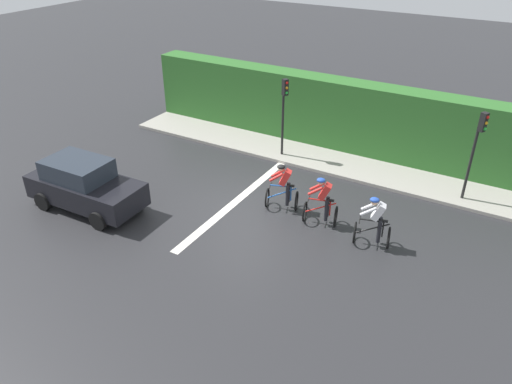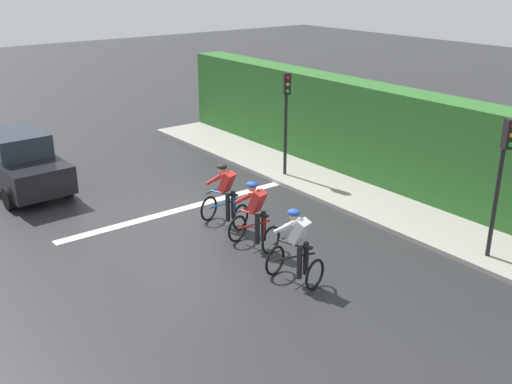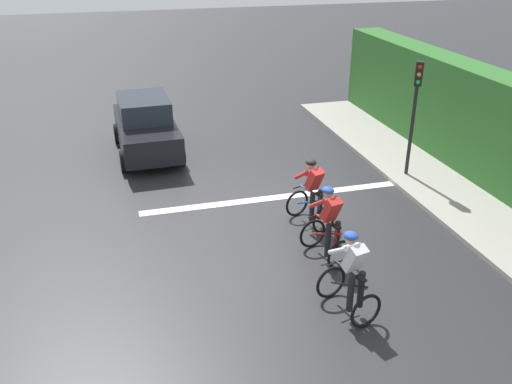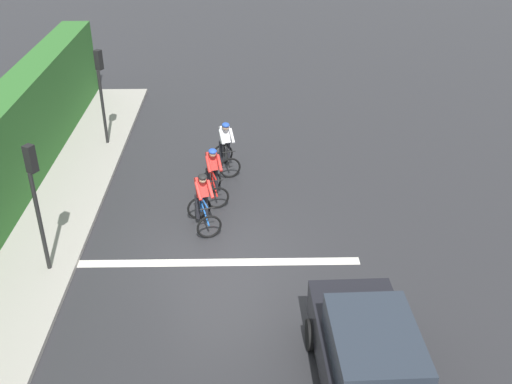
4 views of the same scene
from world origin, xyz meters
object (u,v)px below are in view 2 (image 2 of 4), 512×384
at_px(traffic_light_near_crossing, 286,109).
at_px(cyclist_lead, 296,248).
at_px(cyclist_mid, 225,197).
at_px(car_black, 20,162).
at_px(traffic_light_far_junction, 502,169).
at_px(cyclist_second, 255,217).

bearing_deg(traffic_light_near_crossing, cyclist_lead, 51.94).
xyz_separation_m(cyclist_mid, traffic_light_near_crossing, (-3.60, -1.88, 1.43)).
relative_size(cyclist_lead, cyclist_mid, 1.00).
bearing_deg(car_black, traffic_light_near_crossing, 150.09).
bearing_deg(traffic_light_far_junction, cyclist_mid, -55.81).
height_order(cyclist_second, cyclist_mid, same).
height_order(cyclist_second, traffic_light_near_crossing, traffic_light_near_crossing).
distance_m(cyclist_second, car_black, 8.04).
bearing_deg(cyclist_mid, traffic_light_near_crossing, -152.36).
bearing_deg(car_black, cyclist_second, 113.05).
height_order(cyclist_second, traffic_light_far_junction, traffic_light_far_junction).
height_order(cyclist_second, car_black, car_black).
height_order(cyclist_lead, traffic_light_far_junction, traffic_light_far_junction).
bearing_deg(cyclist_lead, car_black, -72.98).
bearing_deg(cyclist_mid, cyclist_lead, 81.28).
height_order(cyclist_lead, car_black, car_black).
relative_size(cyclist_mid, traffic_light_far_junction, 0.50).
distance_m(car_black, traffic_light_near_crossing, 8.13).
bearing_deg(cyclist_lead, cyclist_mid, -98.72).
distance_m(cyclist_mid, traffic_light_far_junction, 6.59).
relative_size(cyclist_second, traffic_light_near_crossing, 0.50).
height_order(cyclist_mid, traffic_light_far_junction, traffic_light_far_junction).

